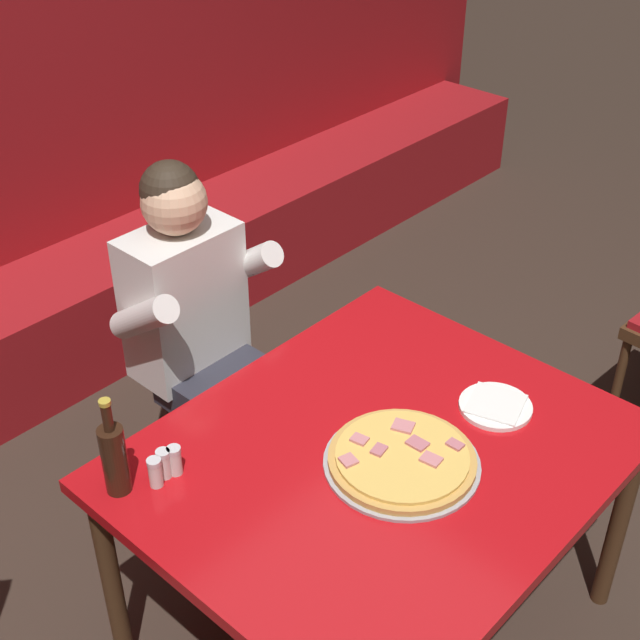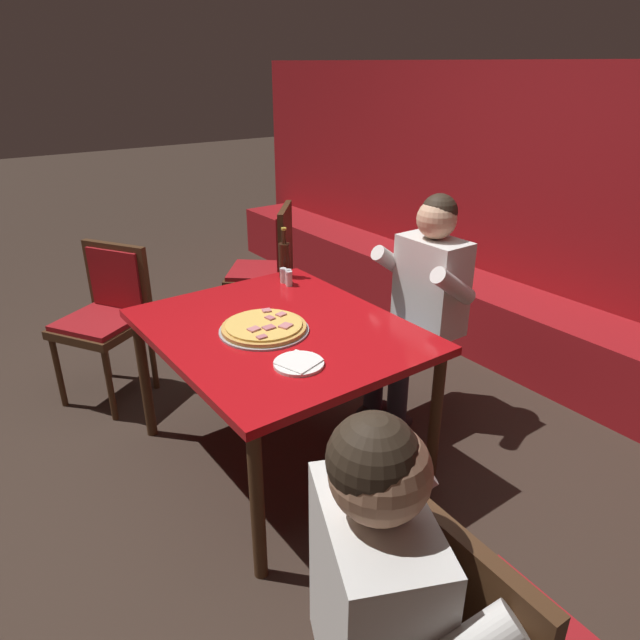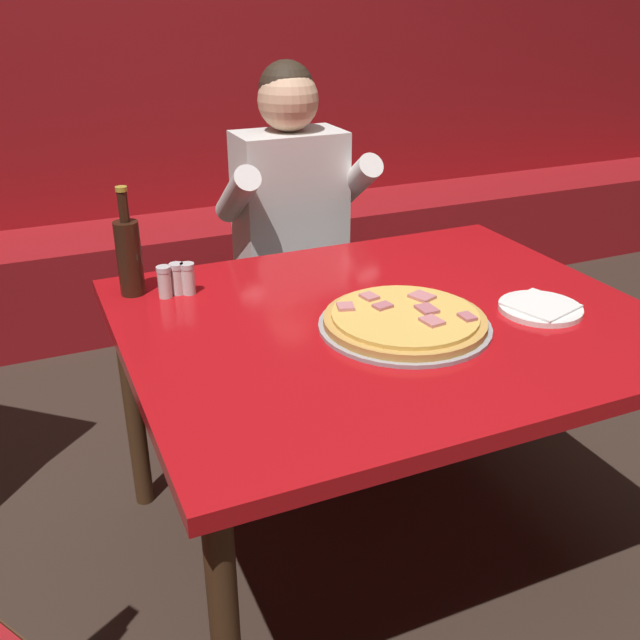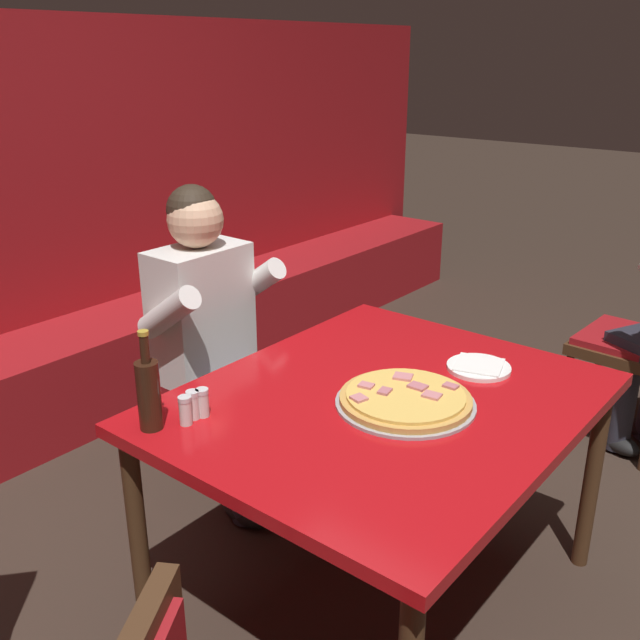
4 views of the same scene
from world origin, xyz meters
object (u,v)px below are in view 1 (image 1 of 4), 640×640
(shaker_black_pepper, at_px, (164,465))
(pizza, at_px, (403,459))
(main_dining_table, at_px, (378,470))
(beer_bottle, at_px, (114,457))
(shaker_parmesan, at_px, (155,474))
(shaker_oregano, at_px, (175,462))
(plate_white_paper, at_px, (496,406))
(diner_seated_blue_shirt, at_px, (203,329))

(shaker_black_pepper, bearing_deg, pizza, -43.24)
(main_dining_table, bearing_deg, beer_bottle, 144.58)
(shaker_parmesan, xyz_separation_m, shaker_oregano, (0.06, -0.00, 0.00))
(shaker_black_pepper, distance_m, shaker_oregano, 0.03)
(pizza, distance_m, shaker_parmesan, 0.65)
(shaker_parmesan, bearing_deg, shaker_black_pepper, 13.86)
(main_dining_table, relative_size, shaker_oregano, 15.13)
(shaker_oregano, bearing_deg, beer_bottle, 156.13)
(shaker_black_pepper, bearing_deg, plate_white_paper, -30.51)
(pizza, height_order, shaker_oregano, shaker_oregano)
(plate_white_paper, height_order, diner_seated_blue_shirt, diner_seated_blue_shirt)
(beer_bottle, relative_size, shaker_oregano, 3.40)
(shaker_parmesan, distance_m, shaker_oregano, 0.06)
(pizza, height_order, beer_bottle, beer_bottle)
(main_dining_table, bearing_deg, shaker_oregano, 141.41)
(main_dining_table, height_order, shaker_parmesan, shaker_parmesan)
(plate_white_paper, xyz_separation_m, diner_seated_blue_shirt, (-0.27, 0.97, -0.05))
(plate_white_paper, xyz_separation_m, shaker_oregano, (-0.79, 0.47, 0.03))
(plate_white_paper, distance_m, shaker_oregano, 0.92)
(pizza, xyz_separation_m, diner_seated_blue_shirt, (0.09, 0.91, -0.06))
(shaker_black_pepper, xyz_separation_m, shaker_oregano, (0.03, -0.01, 0.00))
(shaker_parmesan, xyz_separation_m, diner_seated_blue_shirt, (0.58, 0.49, -0.08))
(plate_white_paper, xyz_separation_m, beer_bottle, (-0.93, 0.53, 0.10))
(main_dining_table, xyz_separation_m, pizza, (0.00, -0.08, 0.09))
(plate_white_paper, relative_size, beer_bottle, 0.72)
(shaker_parmesan, distance_m, diner_seated_blue_shirt, 0.77)
(shaker_oregano, bearing_deg, diner_seated_blue_shirt, 43.65)
(shaker_parmesan, height_order, diner_seated_blue_shirt, diner_seated_blue_shirt)
(main_dining_table, bearing_deg, pizza, -87.36)
(main_dining_table, relative_size, beer_bottle, 4.46)
(main_dining_table, bearing_deg, shaker_black_pepper, 142.24)
(beer_bottle, height_order, shaker_parmesan, beer_bottle)
(plate_white_paper, bearing_deg, diner_seated_blue_shirt, 105.57)
(shaker_oregano, bearing_deg, shaker_parmesan, 178.02)
(shaker_parmesan, bearing_deg, main_dining_table, -34.98)
(pizza, bearing_deg, main_dining_table, 92.64)
(main_dining_table, xyz_separation_m, beer_bottle, (-0.56, 0.40, 0.18))
(plate_white_paper, distance_m, diner_seated_blue_shirt, 1.00)
(pizza, height_order, shaker_black_pepper, shaker_black_pepper)
(shaker_oregano, bearing_deg, main_dining_table, -38.59)
(shaker_oregano, bearing_deg, plate_white_paper, -30.77)
(plate_white_paper, bearing_deg, beer_bottle, 150.19)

